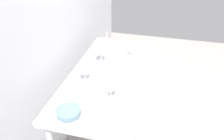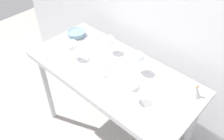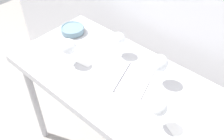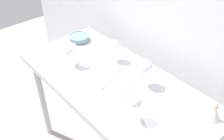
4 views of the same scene
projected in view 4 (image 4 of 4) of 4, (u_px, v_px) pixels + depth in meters
The scene contains 11 objects.
back_wall at pixel (170, 2), 1.66m from camera, with size 3.80×0.04×2.60m, color silver.
steel_counter at pixel (114, 93), 1.71m from camera, with size 1.40×0.65×0.90m.
wine_glass_near_right at pixel (135, 102), 1.31m from camera, with size 0.08×0.08×0.17m.
wine_glass_far_left at pixel (114, 47), 1.76m from camera, with size 0.09×0.09×0.16m.
wine_glass_far_right at pixel (145, 67), 1.54m from camera, with size 0.10×0.10×0.18m.
wine_glass_near_left at pixel (71, 49), 1.72m from camera, with size 0.10×0.10×0.17m.
open_notebook at pixel (114, 78), 1.66m from camera, with size 0.37×0.34×0.01m.
tasting_sheet_upper at pixel (167, 118), 1.38m from camera, with size 0.16×0.26×0.00m, color white.
tasting_sheet_lower at pixel (90, 56), 1.87m from camera, with size 0.17×0.26×0.00m, color white.
tasting_bowl at pixel (79, 38), 2.04m from camera, with size 0.16×0.16×0.05m.
decanter_funnel at pixel (214, 113), 1.36m from camera, with size 0.09×0.09×0.13m.
Camera 4 is at (0.95, -0.85, 1.95)m, focal length 40.44 mm.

